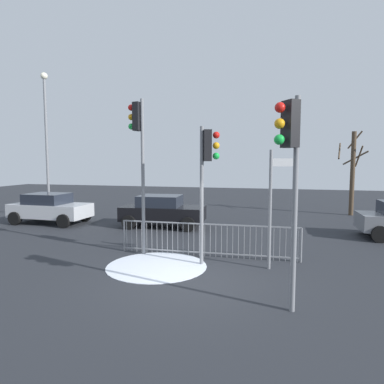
# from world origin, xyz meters

# --- Properties ---
(ground_plane) EXTENTS (60.00, 60.00, 0.00)m
(ground_plane) POSITION_xyz_m (0.00, 0.00, 0.00)
(ground_plane) COLOR #26282D
(traffic_light_foreground_left) EXTENTS (0.55, 0.37, 4.05)m
(traffic_light_foreground_left) POSITION_xyz_m (0.13, 1.48, 2.97)
(traffic_light_foreground_left) COLOR slate
(traffic_light_foreground_left) RESTS_ON ground
(traffic_light_mid_right) EXTENTS (0.56, 0.35, 5.02)m
(traffic_light_mid_right) POSITION_xyz_m (-2.22, 2.07, 3.66)
(traffic_light_mid_right) COLOR slate
(traffic_light_mid_right) RESTS_ON ground
(traffic_light_rear_left) EXTENTS (0.49, 0.44, 4.31)m
(traffic_light_rear_left) POSITION_xyz_m (2.34, -1.26, 3.16)
(traffic_light_rear_left) COLOR slate
(traffic_light_rear_left) RESTS_ON ground
(direction_sign_post) EXTENTS (0.79, 0.14, 3.37)m
(direction_sign_post) POSITION_xyz_m (2.00, 1.50, 1.88)
(direction_sign_post) COLOR slate
(direction_sign_post) RESTS_ON ground
(pedestrian_guard_railing) EXTENTS (5.80, 0.17, 1.07)m
(pedestrian_guard_railing) POSITION_xyz_m (-0.00, 2.29, 0.55)
(pedestrian_guard_railing) COLOR slate
(pedestrian_guard_railing) RESTS_ON ground
(car_black_near) EXTENTS (3.88, 2.09, 1.47)m
(car_black_near) POSITION_xyz_m (-2.99, 6.55, 0.77)
(car_black_near) COLOR black
(car_black_near) RESTS_ON ground
(car_silver_trailing) EXTENTS (3.84, 2.00, 1.47)m
(car_silver_trailing) POSITION_xyz_m (-8.66, 6.09, 0.77)
(car_silver_trailing) COLOR #B2B5BA
(car_silver_trailing) RESTS_ON ground
(street_lamp) EXTENTS (0.36, 0.36, 7.65)m
(street_lamp) POSITION_xyz_m (-9.75, 7.48, 4.60)
(street_lamp) COLOR slate
(street_lamp) RESTS_ON ground
(bare_tree_left) EXTENTS (1.78, 1.50, 4.74)m
(bare_tree_left) POSITION_xyz_m (6.25, 12.39, 2.50)
(bare_tree_left) COLOR #473828
(bare_tree_left) RESTS_ON ground
(snow_patch_kerb) EXTENTS (2.91, 2.91, 0.01)m
(snow_patch_kerb) POSITION_xyz_m (-1.23, 0.92, 0.01)
(snow_patch_kerb) COLOR silver
(snow_patch_kerb) RESTS_ON ground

